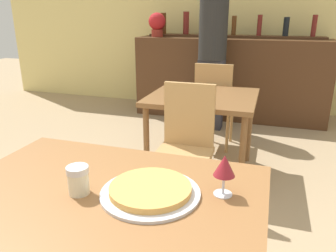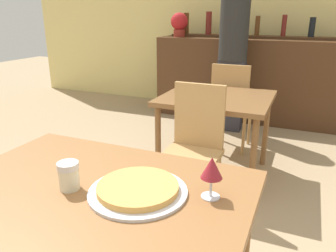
# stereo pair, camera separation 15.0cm
# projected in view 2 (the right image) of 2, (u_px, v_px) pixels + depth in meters

# --- Properties ---
(wall_back) EXTENTS (8.00, 0.05, 2.80)m
(wall_back) POSITION_uv_depth(u_px,v_px,m) (262.00, 14.00, 4.66)
(wall_back) COLOR #EAD684
(wall_back) RESTS_ON ground_plane
(dining_table_near) EXTENTS (1.19, 0.88, 0.77)m
(dining_table_near) POSITION_uv_depth(u_px,v_px,m) (91.00, 209.00, 1.26)
(dining_table_near) COLOR brown
(dining_table_near) RESTS_ON ground_plane
(dining_table_far) EXTENTS (0.92, 0.85, 0.74)m
(dining_table_far) POSITION_uv_depth(u_px,v_px,m) (217.00, 106.00, 2.86)
(dining_table_far) COLOR brown
(dining_table_far) RESTS_ON ground_plane
(bar_counter) EXTENTS (2.60, 0.56, 1.10)m
(bar_counter) POSITION_uv_depth(u_px,v_px,m) (251.00, 80.00, 4.49)
(bar_counter) COLOR #4C2D19
(bar_counter) RESTS_ON ground_plane
(bar_back_shelf) EXTENTS (2.39, 0.24, 0.34)m
(bar_back_shelf) POSITION_uv_depth(u_px,v_px,m) (253.00, 33.00, 4.43)
(bar_back_shelf) COLOR #4C2D19
(bar_back_shelf) RESTS_ON bar_counter
(chair_far_side_front) EXTENTS (0.40, 0.40, 0.94)m
(chair_far_side_front) POSITION_uv_depth(u_px,v_px,m) (194.00, 141.00, 2.38)
(chair_far_side_front) COLOR tan
(chair_far_side_front) RESTS_ON ground_plane
(chair_far_side_back) EXTENTS (0.40, 0.40, 0.94)m
(chair_far_side_back) POSITION_uv_depth(u_px,v_px,m) (231.00, 103.00, 3.41)
(chair_far_side_back) COLOR tan
(chair_far_side_back) RESTS_ON ground_plane
(pizza_tray) EXTENTS (0.37, 0.37, 0.04)m
(pizza_tray) POSITION_uv_depth(u_px,v_px,m) (138.00, 189.00, 1.22)
(pizza_tray) COLOR silver
(pizza_tray) RESTS_ON dining_table_near
(cheese_shaker) EXTENTS (0.08, 0.08, 0.11)m
(cheese_shaker) POSITION_uv_depth(u_px,v_px,m) (69.00, 176.00, 1.24)
(cheese_shaker) COLOR beige
(cheese_shaker) RESTS_ON dining_table_near
(person_standing) EXTENTS (0.34, 0.34, 1.84)m
(person_standing) POSITION_uv_depth(u_px,v_px,m) (233.00, 49.00, 3.90)
(person_standing) COLOR #2D2D38
(person_standing) RESTS_ON ground_plane
(wine_glass) EXTENTS (0.08, 0.08, 0.16)m
(wine_glass) POSITION_uv_depth(u_px,v_px,m) (212.00, 169.00, 1.16)
(wine_glass) COLOR silver
(wine_glass) RESTS_ON dining_table_near
(potted_plant) EXTENTS (0.24, 0.24, 0.33)m
(potted_plant) POSITION_uv_depth(u_px,v_px,m) (179.00, 23.00, 4.60)
(potted_plant) COLOR maroon
(potted_plant) RESTS_ON bar_counter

